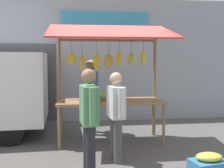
% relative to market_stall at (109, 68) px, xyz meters
% --- Properties ---
extents(ground_plane, '(40.00, 40.00, 0.00)m').
position_rel_market_stall_xyz_m(ground_plane, '(-0.02, 0.06, -1.55)').
color(ground_plane, '#514F4C').
extents(street_backdrop, '(9.00, 0.30, 3.40)m').
position_rel_market_stall_xyz_m(street_backdrop, '(0.03, -2.14, 0.14)').
color(street_backdrop, '#8C939E').
rests_on(street_backdrop, ground).
extents(market_stall, '(2.50, 1.46, 2.50)m').
position_rel_market_stall_xyz_m(market_stall, '(0.00, 0.00, 0.00)').
color(market_stall, olive).
rests_on(market_stall, ground).
extents(vendor_with_sunhat, '(0.45, 0.72, 1.72)m').
position_rel_market_stall_xyz_m(vendor_with_sunhat, '(0.33, -0.69, -0.53)').
color(vendor_with_sunhat, navy).
rests_on(vendor_with_sunhat, ground).
extents(shopper_with_ponytail, '(0.27, 0.69, 1.60)m').
position_rel_market_stall_xyz_m(shopper_with_ponytail, '(0.51, 1.80, -0.63)').
color(shopper_with_ponytail, '#232328').
rests_on(shopper_with_ponytail, ground).
extents(shopper_in_striped_shirt, '(0.28, 0.66, 1.52)m').
position_rel_market_stall_xyz_m(shopper_in_striped_shirt, '(0.02, 1.20, -0.69)').
color(shopper_in_striped_shirt, '#4C4C51').
rests_on(shopper_in_striped_shirt, ground).
extents(produce_crate_near, '(0.56, 0.44, 0.42)m').
position_rel_market_stall_xyz_m(produce_crate_near, '(-1.17, 2.20, -1.36)').
color(produce_crate_near, teal).
rests_on(produce_crate_near, ground).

